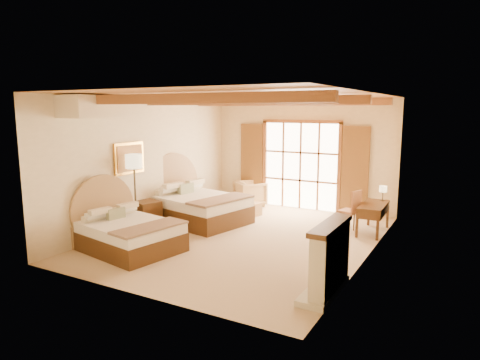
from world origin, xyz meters
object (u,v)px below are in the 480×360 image
Objects in this scene: armchair at (250,193)px; nightstand at (147,214)px; desk at (373,217)px; bed_near at (124,231)px; bed_far at (194,204)px.

nightstand is at bearing 110.07° from armchair.
desk reaches higher than nightstand.
bed_far is at bearing 101.22° from bed_near.
armchair reaches higher than desk.
nightstand is 3.57m from armchair.
bed_far is 1.28m from nightstand.
armchair is 4.04m from desk.
bed_near is at bearing 123.22° from armchair.
nightstand is at bearing -109.37° from bed_far.
armchair is (1.09, 3.41, 0.04)m from nightstand.
desk is at bearing 27.84° from bed_far.
nightstand is at bearing -156.91° from desk.
bed_far is 2.36m from armchair.
armchair is (0.42, 2.32, -0.08)m from bed_far.
armchair reaches higher than nightstand.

